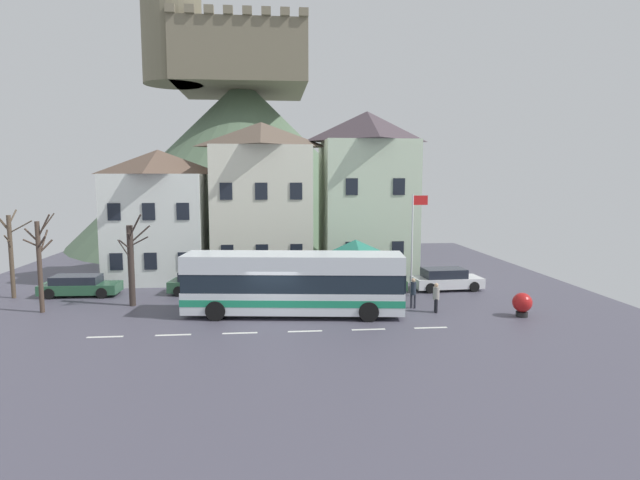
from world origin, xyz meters
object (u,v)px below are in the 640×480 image
object	(u,v)px
pedestrian_03	(362,289)
bare_tree_02	(40,261)
transit_bus	(294,284)
pedestrian_00	(385,288)
bare_tree_01	(131,263)
hilltop_castle	(242,155)
bus_shelter	(356,250)
parked_car_00	(79,286)
townhouse_00	(160,215)
bare_tree_00	(11,253)
parked_car_02	(446,279)
townhouse_02	(366,194)
public_bench	(358,285)
pedestrian_01	(413,291)
parked_car_01	(369,282)
pedestrian_02	(436,297)
townhouse_01	(262,201)
flagpole	(414,237)
harbour_buoy	(522,303)
parked_car_03	(205,282)

from	to	relation	value
pedestrian_03	bare_tree_02	xyz separation A→B (m)	(-17.18, -0.11, 1.85)
transit_bus	bare_tree_02	distance (m)	13.40
pedestrian_00	bare_tree_01	distance (m)	14.25
bare_tree_01	hilltop_castle	bearing A→B (deg)	80.65
bus_shelter	bare_tree_02	xyz separation A→B (m)	(-17.00, -1.43, -0.20)
parked_car_00	bare_tree_01	bearing A→B (deg)	-35.39
townhouse_00	bare_tree_02	distance (m)	10.35
parked_car_00	bare_tree_02	xyz separation A→B (m)	(-0.55, -3.92, 2.12)
townhouse_00	transit_bus	distance (m)	14.44
townhouse_00	bare_tree_00	bearing A→B (deg)	-143.58
transit_bus	parked_car_02	bearing A→B (deg)	34.89
townhouse_00	townhouse_02	world-z (taller)	townhouse_02
bus_shelter	bare_tree_01	xyz separation A→B (m)	(-12.61, -0.40, -0.53)
townhouse_02	bus_shelter	world-z (taller)	townhouse_02
bus_shelter	public_bench	bearing A→B (deg)	75.54
pedestrian_01	pedestrian_03	world-z (taller)	pedestrian_01
parked_car_00	parked_car_01	size ratio (longest dim) A/B	1.03
pedestrian_02	bare_tree_02	bearing A→B (deg)	174.40
parked_car_01	townhouse_01	bearing A→B (deg)	142.65
transit_bus	pedestrian_02	bearing A→B (deg)	5.10
townhouse_02	parked_car_02	size ratio (longest dim) A/B	2.67
townhouse_00	bare_tree_00	size ratio (longest dim) A/B	1.73
townhouse_00	parked_car_02	distance (m)	20.05
pedestrian_02	bare_tree_00	size ratio (longest dim) A/B	0.30
parked_car_01	bare_tree_01	distance (m)	14.14
pedestrian_01	townhouse_01	bearing A→B (deg)	129.36
flagpole	bare_tree_02	xyz separation A→B (m)	(-20.59, -1.96, -0.86)
parked_car_00	bare_tree_01	xyz separation A→B (m)	(3.84, -2.89, 1.79)
pedestrian_01	pedestrian_03	xyz separation A→B (m)	(-2.61, 1.15, -0.08)
townhouse_02	pedestrian_01	bearing A→B (deg)	-85.66
townhouse_00	bus_shelter	bearing A→B (deg)	-31.67
townhouse_02	pedestrian_01	distance (m)	11.27
pedestrian_03	harbour_buoy	world-z (taller)	pedestrian_03
pedestrian_03	public_bench	world-z (taller)	pedestrian_03
pedestrian_03	townhouse_01	bearing A→B (deg)	122.35
pedestrian_03	harbour_buoy	size ratio (longest dim) A/B	1.28
bare_tree_01	pedestrian_00	bearing A→B (deg)	-3.30
bus_shelter	flagpole	xyz separation A→B (m)	(3.59, 0.53, 0.66)
pedestrian_00	pedestrian_02	xyz separation A→B (m)	(2.22, -2.25, -0.04)
hilltop_castle	bare_tree_02	distance (m)	32.26
hilltop_castle	parked_car_01	xyz separation A→B (m)	(9.03, -26.81, -8.89)
pedestrian_02	hilltop_castle	bearing A→B (deg)	109.76
parked_car_03	pedestrian_03	xyz separation A→B (m)	(9.17, -3.68, 0.20)
parked_car_00	pedestrian_03	world-z (taller)	pedestrian_03
transit_bus	public_bench	size ratio (longest dim) A/B	7.53
parked_car_02	pedestrian_02	size ratio (longest dim) A/B	2.79
parked_car_01	bare_tree_00	xyz separation A→B (m)	(-21.36, 0.31, 2.07)
parked_car_03	bare_tree_00	bearing A→B (deg)	-172.06
hilltop_castle	parked_car_01	size ratio (longest dim) A/B	8.21
pedestrian_01	bare_tree_00	xyz separation A→B (m)	(-22.94, 4.71, 1.74)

